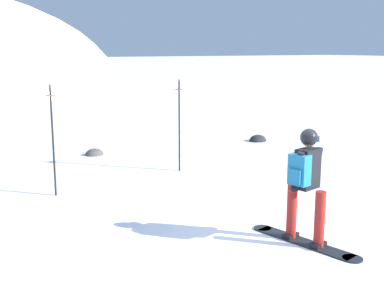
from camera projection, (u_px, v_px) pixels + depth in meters
The scene contains 6 objects.
ground_plane at pixel (271, 240), 7.33m from camera, with size 300.00×300.00×0.00m, color white.
snowboarder_main at pixel (306, 184), 7.01m from camera, with size 0.67×1.80×1.71m.
piste_marker_near at pixel (52, 132), 9.31m from camera, with size 0.20×0.20×2.22m.
piste_marker_far at pixel (179, 119), 11.24m from camera, with size 0.20×0.20×2.17m.
rock_dark at pixel (94, 155), 13.16m from camera, with size 0.50×0.42×0.35m.
rock_mid at pixel (258, 141), 15.12m from camera, with size 0.56×0.48×0.39m.
Camera 1 is at (-4.43, -5.45, 2.83)m, focal length 45.71 mm.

